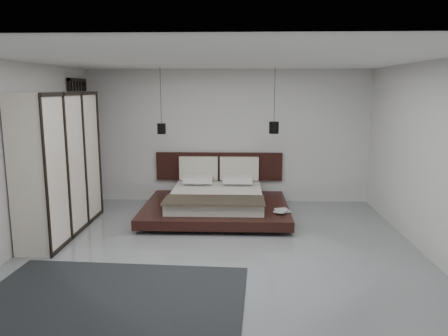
{
  "coord_description": "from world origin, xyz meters",
  "views": [
    {
      "loc": [
        0.29,
        -6.22,
        2.41
      ],
      "look_at": [
        0.01,
        1.2,
        1.05
      ],
      "focal_mm": 35.0,
      "sensor_mm": 36.0,
      "label": 1
    }
  ],
  "objects_px": {
    "bed": "(216,200)",
    "rug": "(109,302)",
    "lattice_screen": "(81,144)",
    "pendant_left": "(161,128)",
    "wardrobe": "(60,164)",
    "pendant_right": "(274,127)"
  },
  "relations": [
    {
      "from": "bed",
      "to": "rug",
      "type": "relative_size",
      "value": 0.87
    },
    {
      "from": "lattice_screen",
      "to": "bed",
      "type": "height_order",
      "value": "lattice_screen"
    },
    {
      "from": "lattice_screen",
      "to": "rug",
      "type": "relative_size",
      "value": 0.84
    },
    {
      "from": "lattice_screen",
      "to": "rug",
      "type": "xyz_separation_m",
      "value": [
        1.75,
        -4.11,
        -1.29
      ]
    },
    {
      "from": "bed",
      "to": "pendant_left",
      "type": "distance_m",
      "value": 1.79
    },
    {
      "from": "bed",
      "to": "wardrobe",
      "type": "height_order",
      "value": "wardrobe"
    },
    {
      "from": "pendant_left",
      "to": "rug",
      "type": "height_order",
      "value": "pendant_left"
    },
    {
      "from": "pendant_right",
      "to": "lattice_screen",
      "type": "bearing_deg",
      "value": 178.18
    },
    {
      "from": "pendant_left",
      "to": "pendant_right",
      "type": "bearing_deg",
      "value": 0.0
    },
    {
      "from": "lattice_screen",
      "to": "bed",
      "type": "bearing_deg",
      "value": -10.95
    },
    {
      "from": "lattice_screen",
      "to": "bed",
      "type": "relative_size",
      "value": 0.97
    },
    {
      "from": "pendant_left",
      "to": "pendant_right",
      "type": "xyz_separation_m",
      "value": [
        2.21,
        0.0,
        0.03
      ]
    },
    {
      "from": "lattice_screen",
      "to": "pendant_left",
      "type": "distance_m",
      "value": 1.72
    },
    {
      "from": "pendant_left",
      "to": "pendant_right",
      "type": "height_order",
      "value": "same"
    },
    {
      "from": "pendant_left",
      "to": "pendant_right",
      "type": "distance_m",
      "value": 2.21
    },
    {
      "from": "bed",
      "to": "wardrobe",
      "type": "xyz_separation_m",
      "value": [
        -2.53,
        -1.11,
        0.89
      ]
    },
    {
      "from": "pendant_right",
      "to": "rug",
      "type": "xyz_separation_m",
      "value": [
        -2.14,
        -3.99,
        -1.65
      ]
    },
    {
      "from": "pendant_right",
      "to": "rug",
      "type": "relative_size",
      "value": 0.41
    },
    {
      "from": "lattice_screen",
      "to": "pendant_left",
      "type": "bearing_deg",
      "value": -4.2
    },
    {
      "from": "lattice_screen",
      "to": "pendant_right",
      "type": "xyz_separation_m",
      "value": [
        3.89,
        -0.12,
        0.35
      ]
    },
    {
      "from": "pendant_right",
      "to": "wardrobe",
      "type": "height_order",
      "value": "pendant_right"
    },
    {
      "from": "lattice_screen",
      "to": "wardrobe",
      "type": "relative_size",
      "value": 1.08
    }
  ]
}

